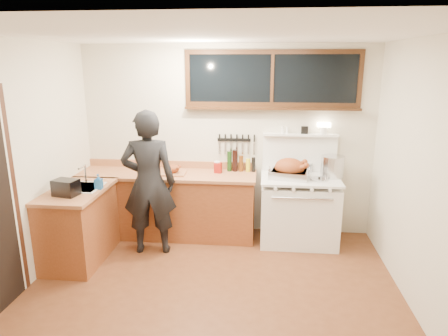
# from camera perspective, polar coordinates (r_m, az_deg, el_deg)

# --- Properties ---
(ground_plane) EXTENTS (4.00, 3.50, 0.02)m
(ground_plane) POSITION_cam_1_polar(r_m,az_deg,el_deg) (4.41, -1.84, -17.66)
(ground_plane) COLOR #552B16
(room_shell) EXTENTS (4.10, 3.60, 2.65)m
(room_shell) POSITION_cam_1_polar(r_m,az_deg,el_deg) (3.78, -2.05, 4.03)
(room_shell) COLOR beige
(room_shell) RESTS_ON ground
(counter_back) EXTENTS (2.44, 0.64, 1.00)m
(counter_back) POSITION_cam_1_polar(r_m,az_deg,el_deg) (5.63, -8.05, -5.05)
(counter_back) COLOR brown
(counter_back) RESTS_ON ground
(counter_left) EXTENTS (0.64, 1.09, 0.90)m
(counter_left) POSITION_cam_1_polar(r_m,az_deg,el_deg) (5.20, -19.99, -7.59)
(counter_left) COLOR brown
(counter_left) RESTS_ON ground
(sink_unit) EXTENTS (0.50, 0.45, 0.37)m
(sink_unit) POSITION_cam_1_polar(r_m,az_deg,el_deg) (5.13, -19.82, -3.20)
(sink_unit) COLOR white
(sink_unit) RESTS_ON counter_left
(vintage_stove) EXTENTS (1.02, 0.74, 1.58)m
(vintage_stove) POSITION_cam_1_polar(r_m,az_deg,el_deg) (5.46, 10.64, -5.68)
(vintage_stove) COLOR white
(vintage_stove) RESTS_ON ground
(back_window) EXTENTS (2.32, 0.13, 0.77)m
(back_window) POSITION_cam_1_polar(r_m,az_deg,el_deg) (5.41, 6.88, 11.65)
(back_window) COLOR black
(back_window) RESTS_ON room_shell
(knife_strip) EXTENTS (0.52, 0.03, 0.28)m
(knife_strip) POSITION_cam_1_polar(r_m,az_deg,el_deg) (5.53, 1.65, 3.93)
(knife_strip) COLOR black
(knife_strip) RESTS_ON room_shell
(man) EXTENTS (0.72, 0.53, 1.82)m
(man) POSITION_cam_1_polar(r_m,az_deg,el_deg) (5.03, -10.68, -2.13)
(man) COLOR black
(man) RESTS_ON ground
(soap_bottle) EXTENTS (0.08, 0.08, 0.18)m
(soap_bottle) POSITION_cam_1_polar(r_m,az_deg,el_deg) (4.96, -17.50, -1.86)
(soap_bottle) COLOR #205FA2
(soap_bottle) RESTS_ON counter_left
(toaster) EXTENTS (0.30, 0.24, 0.18)m
(toaster) POSITION_cam_1_polar(r_m,az_deg,el_deg) (4.84, -21.65, -2.61)
(toaster) COLOR black
(toaster) RESTS_ON counter_left
(cutting_board) EXTENTS (0.37, 0.28, 0.13)m
(cutting_board) POSITION_cam_1_polar(r_m,az_deg,el_deg) (5.40, -7.37, -0.35)
(cutting_board) COLOR #A56741
(cutting_board) RESTS_ON counter_back
(roast_turkey) EXTENTS (0.55, 0.46, 0.26)m
(roast_turkey) POSITION_cam_1_polar(r_m,az_deg,el_deg) (5.25, 9.38, -0.28)
(roast_turkey) COLOR silver
(roast_turkey) RESTS_ON vintage_stove
(stockpot) EXTENTS (0.31, 0.31, 0.28)m
(stockpot) POSITION_cam_1_polar(r_m,az_deg,el_deg) (5.40, 15.24, 0.21)
(stockpot) COLOR silver
(stockpot) RESTS_ON vintage_stove
(saucepan) EXTENTS (0.22, 0.30, 0.12)m
(saucepan) POSITION_cam_1_polar(r_m,az_deg,el_deg) (5.59, 11.73, 0.11)
(saucepan) COLOR silver
(saucepan) RESTS_ON vintage_stove
(pot_lid) EXTENTS (0.28, 0.28, 0.04)m
(pot_lid) POSITION_cam_1_polar(r_m,az_deg,el_deg) (5.25, 13.44, -1.56)
(pot_lid) COLOR silver
(pot_lid) RESTS_ON vintage_stove
(coffee_tin) EXTENTS (0.11, 0.09, 0.14)m
(coffee_tin) POSITION_cam_1_polar(r_m,az_deg,el_deg) (5.42, -0.86, 0.04)
(coffee_tin) COLOR maroon
(coffee_tin) RESTS_ON counter_back
(pitcher) EXTENTS (0.09, 0.09, 0.16)m
(pitcher) POSITION_cam_1_polar(r_m,az_deg,el_deg) (5.43, -0.98, 0.15)
(pitcher) COLOR white
(pitcher) RESTS_ON counter_back
(bottle_cluster) EXTENTS (0.39, 0.07, 0.30)m
(bottle_cluster) POSITION_cam_1_polar(r_m,az_deg,el_deg) (5.49, 2.09, 0.82)
(bottle_cluster) COLOR black
(bottle_cluster) RESTS_ON counter_back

